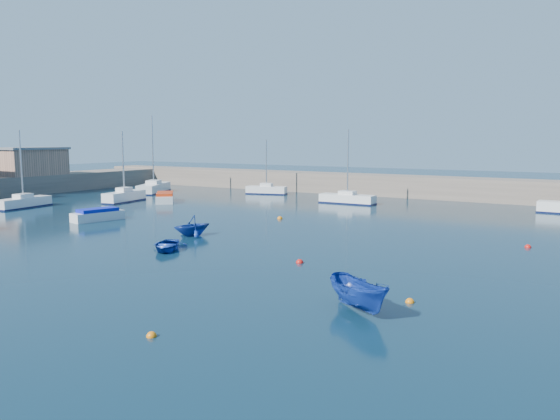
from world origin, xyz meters
The scene contains 18 objects.
ground centered at (0.00, 0.00, 0.00)m, with size 220.00×220.00×0.00m, color #0B2433.
back_wall centered at (0.00, 46.00, 1.30)m, with size 96.00×4.50×2.60m, color #6D6053.
brick_shed_a centered at (-42.00, 24.00, 4.10)m, with size 6.00×8.00×3.40m, color #9D735B.
sailboat_2 centered at (-28.19, 13.85, 0.59)m, with size 2.60×6.32×8.10m.
sailboat_3 centered at (-23.36, 23.27, 0.66)m, with size 2.66×6.15×8.02m.
sailboat_4 centered at (-28.45, 33.15, 0.66)m, with size 5.44×8.09×10.29m.
sailboat_5 centered at (-14.33, 39.38, 0.57)m, with size 5.51×2.82×7.12m.
sailboat_6 centered at (-0.78, 35.15, 0.57)m, with size 6.29×1.81×8.24m.
motorboat_1 centered at (-14.10, 11.71, 0.52)m, with size 2.49×4.72×1.10m.
motorboat_2 centered at (-19.28, 25.61, 0.52)m, with size 4.98×5.27×1.11m.
dinghy_center centered at (0.15, 5.25, 0.33)m, with size 2.30×3.22×0.67m, color navy.
dinghy_left centered at (-1.99, 10.23, 0.77)m, with size 2.52×2.92×1.54m, color navy.
dinghy_right centered at (15.83, 0.07, 0.71)m, with size 1.39×3.70×1.43m, color navy.
buoy_1 centered at (9.27, 6.62, 0.00)m, with size 0.45×0.45×0.45m, color #B7130D.
buoy_2 centered at (17.24, 2.40, 0.00)m, with size 0.40×0.40×0.40m, color orange.
buoy_3 centered at (-0.96, 21.05, 0.00)m, with size 0.49×0.49×0.49m, color orange.
buoy_4 centered at (19.96, 18.51, 0.00)m, with size 0.43×0.43×0.43m, color #B7130D.
buoy_5 centered at (10.57, -6.62, 0.00)m, with size 0.39×0.39×0.39m, color orange.
Camera 1 is at (24.57, -20.44, 7.14)m, focal length 35.00 mm.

